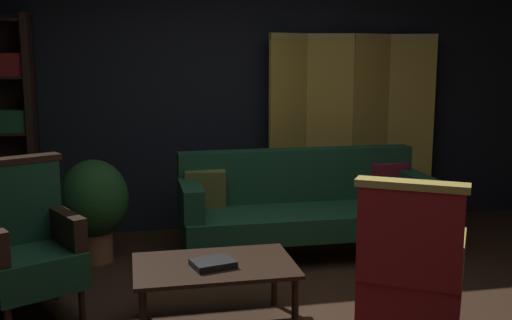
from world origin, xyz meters
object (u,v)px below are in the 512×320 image
folding_screen (350,127)px  book_black_cloth (213,263)px  velvet_couch (303,202)px  armchair_gilt_accent (411,269)px  potted_plant (94,203)px  coffee_table (214,271)px  armchair_wing_left (27,244)px

folding_screen → book_black_cloth: folding_screen is taller
velvet_couch → armchair_gilt_accent: (0.12, -1.82, 0.04)m
folding_screen → potted_plant: folding_screen is taller
folding_screen → book_black_cloth: size_ratio=7.54×
folding_screen → potted_plant: (-2.47, -0.70, -0.49)m
velvet_couch → armchair_gilt_accent: bearing=-86.3°
armchair_gilt_accent → coffee_table: bearing=154.4°
folding_screen → coffee_table: bearing=-128.0°
folding_screen → velvet_couch: bearing=-131.0°
velvet_couch → book_black_cloth: size_ratio=8.41×
velvet_couch → folding_screen: bearing=49.0°
armchair_wing_left → book_black_cloth: size_ratio=4.12×
folding_screen → armchair_wing_left: (-2.84, -1.71, -0.50)m
folding_screen → velvet_couch: size_ratio=0.90×
armchair_gilt_accent → potted_plant: size_ratio=1.21×
armchair_gilt_accent → potted_plant: (-1.87, 1.95, 0.01)m
velvet_couch → potted_plant: size_ratio=2.47×
potted_plant → armchair_gilt_accent: bearing=-46.3°
velvet_couch → potted_plant: (-1.75, 0.13, 0.05)m
potted_plant → book_black_cloth: size_ratio=3.41×
coffee_table → velvet_couch: bearing=54.0°
coffee_table → book_black_cloth: book_black_cloth is taller
armchair_gilt_accent → velvet_couch: bearing=93.7°
velvet_couch → book_black_cloth: (-0.97, -1.36, -0.01)m
coffee_table → armchair_wing_left: armchair_wing_left is taller
potted_plant → book_black_cloth: bearing=-62.3°
armchair_gilt_accent → potted_plant: armchair_gilt_accent is taller
potted_plant → armchair_wing_left: bearing=-110.3°
velvet_couch → potted_plant: 1.75m
armchair_wing_left → armchair_gilt_accent: bearing=-22.9°
armchair_wing_left → book_black_cloth: bearing=-22.7°
armchair_gilt_accent → armchair_wing_left: bearing=157.1°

